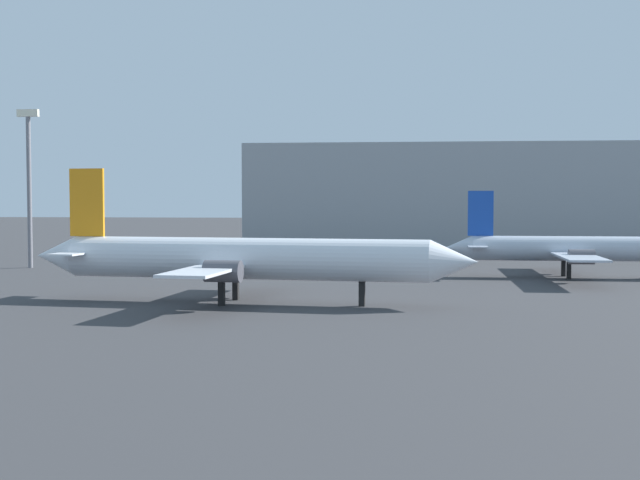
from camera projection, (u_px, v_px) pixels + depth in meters
airplane_distant at (243, 259)px, 62.56m from camera, size 33.82×20.48×10.00m
airplane_far_right at (574, 249)px, 82.08m from camera, size 25.24×23.49×8.43m
light_mast_left at (29, 178)px, 93.38m from camera, size 2.40×0.50×17.41m
terminal_building at (520, 196)px, 135.86m from camera, size 85.36×25.90×15.89m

